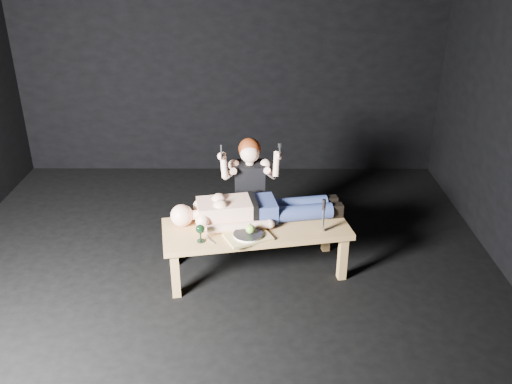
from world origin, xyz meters
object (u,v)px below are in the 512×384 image
table (256,249)px  goblet (200,233)px  carving_knife (323,216)px  lying_man (258,207)px  kneeling_woman (250,189)px  serving_tray (248,237)px

table → goblet: size_ratio=10.25×
goblet → carving_knife: bearing=9.7°
table → lying_man: size_ratio=1.08×
kneeling_woman → goblet: bearing=-119.5°
table → serving_tray: (-0.06, -0.19, 0.24)m
serving_tray → goblet: (-0.38, -0.06, 0.07)m
table → kneeling_woman: bearing=86.3°
table → lying_man: bearing=70.5°
goblet → serving_tray: bearing=8.9°
carving_knife → goblet: bearing=179.2°
serving_tray → goblet: goblet is taller
kneeling_woman → serving_tray: (-0.00, -0.69, -0.10)m
table → carving_knife: 0.67m
serving_tray → goblet: bearing=-171.1°
lying_man → table: bearing=-109.5°
table → kneeling_woman: (-0.06, 0.50, 0.34)m
table → carving_knife: carving_knife is taller
table → lying_man: 0.37m
table → lying_man: lying_man is taller
lying_man → kneeling_woman: kneeling_woman is taller
lying_man → serving_tray: lying_man is taller
serving_tray → kneeling_woman: bearing=89.6°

